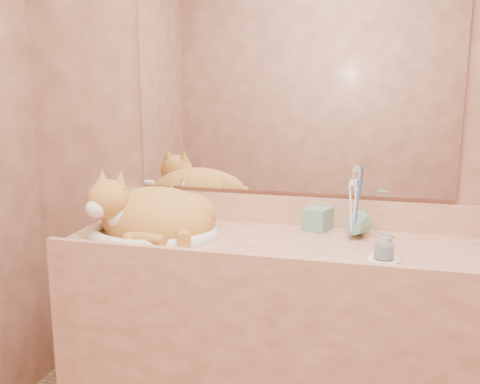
% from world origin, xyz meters
% --- Properties ---
extents(wall_back, '(2.40, 0.02, 2.50)m').
position_xyz_m(wall_back, '(0.00, 1.00, 1.25)').
color(wall_back, brown).
rests_on(wall_back, ground).
extents(vanity_counter, '(1.60, 0.55, 0.85)m').
position_xyz_m(vanity_counter, '(0.00, 0.72, 0.42)').
color(vanity_counter, '#A46449').
rests_on(vanity_counter, floor).
extents(mirror, '(1.30, 0.02, 0.80)m').
position_xyz_m(mirror, '(0.00, 0.99, 1.39)').
color(mirror, white).
rests_on(mirror, wall_back).
extents(sink_basin, '(0.54, 0.46, 0.16)m').
position_xyz_m(sink_basin, '(-0.50, 0.70, 0.93)').
color(sink_basin, white).
rests_on(sink_basin, vanity_counter).
extents(faucet, '(0.07, 0.11, 0.15)m').
position_xyz_m(faucet, '(-0.50, 0.90, 0.93)').
color(faucet, silver).
rests_on(faucet, vanity_counter).
extents(cat, '(0.52, 0.45, 0.26)m').
position_xyz_m(cat, '(-0.50, 0.71, 0.93)').
color(cat, '#B27329').
rests_on(cat, sink_basin).
extents(soap_dispenser, '(0.11, 0.11, 0.20)m').
position_xyz_m(soap_dispenser, '(0.11, 0.88, 0.95)').
color(soap_dispenser, '#65A289').
rests_on(soap_dispenser, vanity_counter).
extents(toothbrush_cup, '(0.12, 0.12, 0.09)m').
position_xyz_m(toothbrush_cup, '(0.27, 0.81, 0.90)').
color(toothbrush_cup, '#65A289').
rests_on(toothbrush_cup, vanity_counter).
extents(toothbrushes, '(0.04, 0.04, 0.24)m').
position_xyz_m(toothbrushes, '(0.27, 0.81, 0.99)').
color(toothbrushes, white).
rests_on(toothbrushes, toothbrush_cup).
extents(saucer, '(0.11, 0.11, 0.01)m').
position_xyz_m(saucer, '(0.38, 0.59, 0.85)').
color(saucer, white).
rests_on(saucer, vanity_counter).
extents(water_glass, '(0.06, 0.06, 0.08)m').
position_xyz_m(water_glass, '(0.38, 0.59, 0.90)').
color(water_glass, white).
rests_on(water_glass, saucer).
extents(lotion_bottle, '(0.06, 0.06, 0.13)m').
position_xyz_m(lotion_bottle, '(-0.68, 0.85, 0.92)').
color(lotion_bottle, white).
rests_on(lotion_bottle, vanity_counter).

